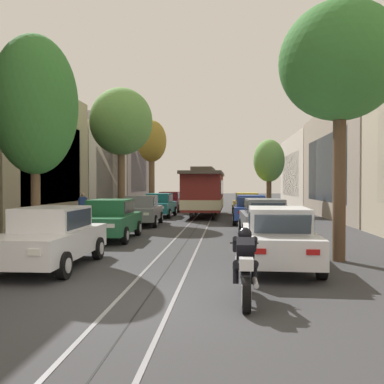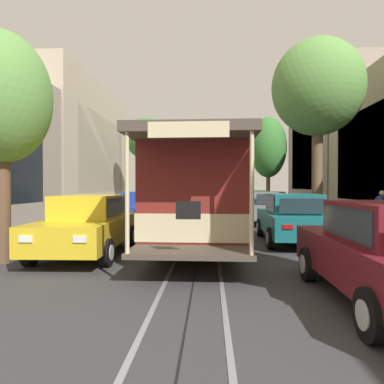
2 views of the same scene
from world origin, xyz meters
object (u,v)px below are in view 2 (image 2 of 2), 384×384
Objects in this scene: parked_car_blue_mid_right at (141,209)px; cable_car_trolley at (200,192)px; pedestrian_on_right_pavement at (382,208)px; pedestrian_on_left_pavement at (126,198)px; street_tree_kerb_right_second at (1,100)px; parked_car_grey_mid_left at (265,207)px; parked_car_teal_fourth_left at (293,218)px; motorcycle_with_rider at (186,199)px; parked_car_white_near_right at (172,199)px; parked_car_green_second_left at (252,202)px; parked_car_grey_second_right at (157,203)px; parked_car_white_near_left at (243,199)px; parked_car_yellow_fourth_right at (88,225)px; street_tree_kerb_left_near at (268,148)px; street_tree_kerb_right_near at (147,139)px.

cable_car_trolley is (-2.86, 4.89, 0.86)m from parked_car_blue_mid_right.
pedestrian_on_right_pavement is (-7.24, -3.47, -0.72)m from cable_car_trolley.
street_tree_kerb_right_second is at bearing 95.29° from pedestrian_on_left_pavement.
pedestrian_on_right_pavement reaches higher than pedestrian_on_left_pavement.
parked_car_grey_mid_left is at bearing -129.48° from street_tree_kerb_right_second.
parked_car_teal_fourth_left is (0.03, 5.88, 0.00)m from parked_car_grey_mid_left.
motorcycle_with_rider is at bearing -76.77° from parked_car_teal_fourth_left.
parked_car_grey_mid_left and parked_car_white_near_right have the same top height.
parked_car_green_second_left and parked_car_white_near_right have the same top height.
parked_car_green_second_left and parked_car_grey_mid_left have the same top height.
pedestrian_on_right_pavement is at bearing 136.02° from pedestrian_on_left_pavement.
parked_car_blue_mid_right is 2.65× the size of pedestrian_on_right_pavement.
parked_car_white_near_left is at bearing -130.70° from parked_car_grey_second_right.
parked_car_white_near_left is 20.91m from parked_car_yellow_fourth_right.
parked_car_grey_second_right is at bearing 88.12° from parked_car_white_near_right.
parked_car_green_second_left is 1.00× the size of parked_car_grey_mid_left.
parked_car_teal_fourth_left is 1.00× the size of parked_car_white_near_right.
parked_car_white_near_right is at bearing -94.89° from street_tree_kerb_right_second.
parked_car_white_near_left and parked_car_grey_second_right have the same top height.
motorcycle_with_rider is at bearing -30.67° from parked_car_white_near_left.
parked_car_green_second_left is at bearing -116.80° from street_tree_kerb_right_second.
cable_car_trolley is 5.51× the size of pedestrian_on_right_pavement.
parked_car_teal_fourth_left reaches higher than motorcycle_with_rider.
street_tree_kerb_left_near is (-1.70, -15.07, 3.95)m from parked_car_teal_fourth_left.
pedestrian_on_left_pavement reaches higher than parked_car_white_near_right.
parked_car_white_near_left is 0.79× the size of street_tree_kerb_right_second.
parked_car_blue_mid_right is 2.68× the size of pedestrian_on_left_pavement.
cable_car_trolley is 21.24m from motorcycle_with_rider.
parked_car_grey_second_right is at bearing 106.21° from street_tree_kerb_right_near.
parked_car_grey_mid_left is 7.11m from cable_car_trolley.
street_tree_kerb_left_near is (-7.76, -4.54, 3.95)m from parked_car_grey_second_right.
parked_car_white_near_right is at bearing -148.14° from street_tree_kerb_right_near.
pedestrian_on_right_pavement is (-11.87, -6.36, -2.94)m from street_tree_kerb_right_second.
parked_car_teal_fourth_left is 18.50m from street_tree_kerb_right_near.
parked_car_white_near_right is 8.80m from street_tree_kerb_left_near.
pedestrian_on_left_pavement reaches higher than parked_car_grey_second_right.
motorcycle_with_rider is at bearing -40.36° from street_tree_kerb_left_near.
parked_car_grey_second_right is 2.68× the size of pedestrian_on_left_pavement.
parked_car_white_near_right is 2.22× the size of motorcycle_with_rider.
parked_car_white_near_left is 0.99× the size of parked_car_teal_fourth_left.
street_tree_kerb_right_second is at bearing 85.11° from parked_car_white_near_right.
parked_car_white_near_right is 2.65× the size of pedestrian_on_right_pavement.
street_tree_kerb_right_second is (1.76, 7.78, 3.08)m from parked_car_blue_mid_right.
parked_car_white_near_left is at bearing -90.31° from parked_car_teal_fourth_left.
parked_car_grey_second_right and parked_car_yellow_fourth_right have the same top height.
parked_car_grey_mid_left is 15.53m from motorcycle_with_rider.
parked_car_grey_mid_left is at bearing 79.68° from street_tree_kerb_left_near.
parked_car_grey_mid_left and parked_car_grey_second_right have the same top height.
parked_car_white_near_left and parked_car_yellow_fourth_right have the same top height.
street_tree_kerb_right_near is at bearing -47.76° from pedestrian_on_right_pavement.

